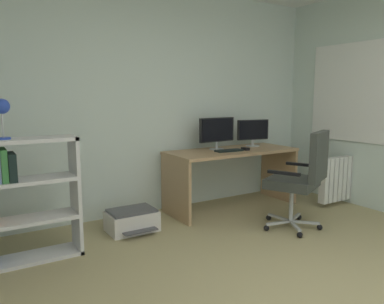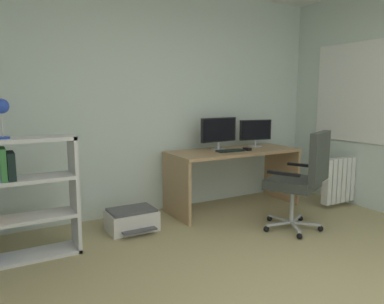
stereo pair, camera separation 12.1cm
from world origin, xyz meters
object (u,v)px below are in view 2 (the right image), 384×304
at_px(monitor_secondary, 256,131).
at_px(keyboard, 230,151).
at_px(bookshelf, 7,198).
at_px(radiator, 348,179).
at_px(computer_mouse, 247,149).
at_px(desk_lamp, 1,110).
at_px(desk, 233,165).
at_px(office_chair, 302,176).
at_px(printer, 132,220).
at_px(monitor_main, 219,131).

height_order(monitor_secondary, keyboard, monitor_secondary).
relative_size(bookshelf, radiator, 1.24).
bearing_deg(computer_mouse, desk_lamp, -179.02).
xyz_separation_m(desk_lamp, radiator, (3.92, -0.32, -0.95)).
height_order(desk, keyboard, keyboard).
height_order(bookshelf, desk_lamp, desk_lamp).
bearing_deg(keyboard, monitor_secondary, 23.47).
xyz_separation_m(desk, office_chair, (0.14, -1.01, 0.03)).
height_order(desk_lamp, radiator, desk_lamp).
bearing_deg(printer, desk_lamp, -170.39).
bearing_deg(radiator, desk_lamp, 175.31).
xyz_separation_m(monitor_main, printer, (-1.24, -0.23, -0.86)).
bearing_deg(bookshelf, desk, 6.92).
xyz_separation_m(office_chair, desk_lamp, (-2.69, 0.70, 0.71)).
relative_size(desk, desk_lamp, 5.06).
bearing_deg(computer_mouse, monitor_secondary, 32.83).
distance_m(monitor_secondary, printer, 2.02).
xyz_separation_m(monitor_secondary, computer_mouse, (-0.32, -0.23, -0.19)).
relative_size(monitor_main, office_chair, 0.49).
distance_m(computer_mouse, office_chair, 0.91).
distance_m(desk, computer_mouse, 0.26).
xyz_separation_m(computer_mouse, office_chair, (0.02, -0.89, -0.17)).
height_order(keyboard, printer, keyboard).
distance_m(bookshelf, radiator, 3.95).
relative_size(desk, bookshelf, 1.56).
relative_size(monitor_main, bookshelf, 0.49).
bearing_deg(keyboard, monitor_main, 103.60).
xyz_separation_m(desk, printer, (-1.39, -0.11, -0.44)).
distance_m(monitor_main, computer_mouse, 0.41).
relative_size(computer_mouse, desk_lamp, 0.31).
bearing_deg(computer_mouse, radiator, -25.65).
bearing_deg(desk, radiator, -24.93).
distance_m(office_chair, bookshelf, 2.79).
relative_size(keyboard, printer, 0.67).
bearing_deg(radiator, bookshelf, 175.33).
distance_m(computer_mouse, radiator, 1.41).
relative_size(monitor_secondary, keyboard, 1.31).
height_order(desk, monitor_secondary, monitor_secondary).
bearing_deg(desk, keyboard, -142.04).
height_order(desk, radiator, desk).
bearing_deg(radiator, keyboard, 159.76).
relative_size(computer_mouse, radiator, 0.12).
height_order(office_chair, radiator, office_chair).
xyz_separation_m(monitor_secondary, keyboard, (-0.55, -0.20, -0.19)).
relative_size(office_chair, printer, 2.09).
bearing_deg(printer, monitor_secondary, 7.07).
bearing_deg(desk, monitor_secondary, 14.51).
bearing_deg(office_chair, computer_mouse, 91.35).
bearing_deg(office_chair, bookshelf, 165.52).
xyz_separation_m(desk, keyboard, (-0.11, -0.09, 0.19)).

